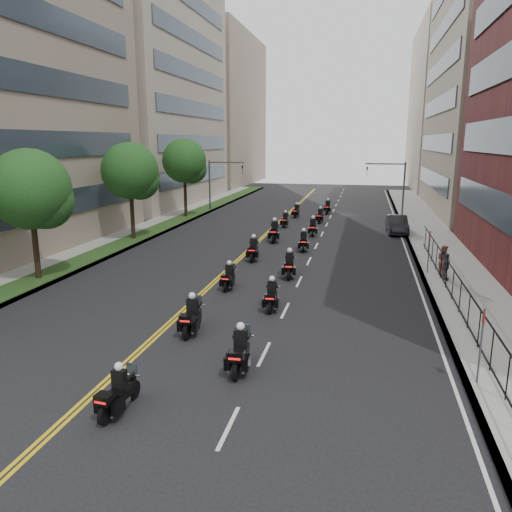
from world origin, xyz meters
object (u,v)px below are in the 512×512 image
at_px(motorcycle_0, 118,394).
at_px(motorcycle_8, 274,232).
at_px(motorcycle_5, 289,266).
at_px(motorcycle_6, 253,250).
at_px(motorcycle_9, 313,228).
at_px(motorcycle_1, 240,352).
at_px(motorcycle_4, 229,278).
at_px(motorcycle_3, 272,296).
at_px(motorcycle_10, 285,220).
at_px(parked_sedan, 397,224).
at_px(pedestrian_c, 446,267).
at_px(pedestrian_b, 444,260).
at_px(motorcycle_7, 303,242).
at_px(motorcycle_12, 296,211).
at_px(motorcycle_11, 320,216).
at_px(motorcycle_13, 328,208).
at_px(motorcycle_2, 192,317).

distance_m(motorcycle_0, motorcycle_8, 25.92).
height_order(motorcycle_0, motorcycle_5, motorcycle_5).
distance_m(motorcycle_6, motorcycle_9, 10.03).
xyz_separation_m(motorcycle_1, motorcycle_6, (-3.10, 16.03, 0.01)).
bearing_deg(motorcycle_4, motorcycle_0, -90.61).
bearing_deg(motorcycle_9, motorcycle_6, -111.94).
bearing_deg(motorcycle_3, motorcycle_4, 130.83).
relative_size(motorcycle_10, parked_sedan, 0.45).
bearing_deg(motorcycle_0, motorcycle_10, 96.32).
bearing_deg(motorcycle_10, parked_sedan, -4.85).
height_order(motorcycle_0, pedestrian_c, pedestrian_c).
height_order(motorcycle_9, pedestrian_b, pedestrian_b).
height_order(motorcycle_6, parked_sedan, motorcycle_6).
bearing_deg(motorcycle_8, motorcycle_10, 87.03).
xyz_separation_m(motorcycle_1, motorcycle_7, (-0.21, 19.62, -0.03)).
bearing_deg(motorcycle_12, motorcycle_11, -42.45).
bearing_deg(motorcycle_0, motorcycle_5, 86.25).
bearing_deg(motorcycle_4, motorcycle_12, 88.49).
height_order(motorcycle_4, pedestrian_c, pedestrian_c).
xyz_separation_m(motorcycle_5, motorcycle_8, (-2.72, 10.16, 0.07)).
xyz_separation_m(motorcycle_0, motorcycle_13, (2.85, 42.23, 0.06)).
bearing_deg(motorcycle_7, motorcycle_10, 100.07).
height_order(motorcycle_3, parked_sedan, motorcycle_3).
distance_m(motorcycle_3, pedestrian_b, 11.52).
xyz_separation_m(motorcycle_2, motorcycle_7, (2.57, 16.68, -0.03)).
relative_size(motorcycle_1, motorcycle_2, 1.00).
height_order(motorcycle_8, motorcycle_12, motorcycle_8).
bearing_deg(motorcycle_6, parked_sedan, 45.86).
height_order(motorcycle_1, motorcycle_8, motorcycle_8).
height_order(motorcycle_0, motorcycle_9, motorcycle_9).
xyz_separation_m(motorcycle_4, parked_sedan, (9.70, 18.95, 0.15)).
bearing_deg(motorcycle_2, motorcycle_11, 81.98).
bearing_deg(motorcycle_6, motorcycle_11, 74.49).
height_order(motorcycle_10, pedestrian_c, pedestrian_c).
bearing_deg(motorcycle_13, motorcycle_8, -97.61).
relative_size(motorcycle_0, motorcycle_12, 0.98).
height_order(motorcycle_3, motorcycle_9, motorcycle_9).
height_order(motorcycle_4, motorcycle_11, motorcycle_11).
xyz_separation_m(motorcycle_1, motorcycle_9, (-0.17, 25.62, -0.01)).
distance_m(motorcycle_9, motorcycle_13, 13.20).
bearing_deg(pedestrian_b, motorcycle_9, 12.22).
bearing_deg(motorcycle_1, motorcycle_2, 130.32).
bearing_deg(motorcycle_12, motorcycle_13, 53.85).
bearing_deg(motorcycle_3, pedestrian_b, 36.71).
bearing_deg(motorcycle_10, motorcycle_4, -88.20).
relative_size(motorcycle_3, motorcycle_7, 0.97).
height_order(motorcycle_0, motorcycle_10, motorcycle_10).
distance_m(motorcycle_6, pedestrian_b, 11.81).
bearing_deg(motorcycle_9, parked_sedan, 16.31).
xyz_separation_m(motorcycle_4, motorcycle_7, (2.75, 10.26, 0.04)).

